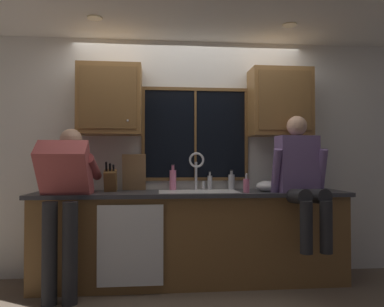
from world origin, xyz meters
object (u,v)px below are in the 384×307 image
object	(u,v)px
cutting_board	(134,172)
mixing_bowl	(267,186)
bottle_green_glass	(210,182)
knife_block	(110,181)
bottle_amber_small	(173,179)
person_standing	(65,191)
person_sitting_on_counter	(301,174)
soap_dispenser	(246,185)
bottle_tall_clear	(231,181)

from	to	relation	value
cutting_board	mixing_bowl	size ratio (longest dim) A/B	1.70
bottle_green_glass	cutting_board	bearing A→B (deg)	-179.70
knife_block	bottle_amber_small	size ratio (longest dim) A/B	1.17
person_standing	person_sitting_on_counter	distance (m)	2.23
bottle_amber_small	soap_dispenser	bearing A→B (deg)	-29.40
person_standing	soap_dispenser	bearing A→B (deg)	4.22
person_standing	knife_block	bearing A→B (deg)	45.06
cutting_board	bottle_tall_clear	distance (m)	1.05
bottle_amber_small	bottle_tall_clear	bearing A→B (deg)	-0.80
cutting_board	mixing_bowl	world-z (taller)	cutting_board
mixing_bowl	bottle_tall_clear	world-z (taller)	bottle_tall_clear
bottle_green_glass	bottle_amber_small	size ratio (longest dim) A/B	0.73
person_standing	knife_block	distance (m)	0.52
bottle_tall_clear	person_standing	bearing A→B (deg)	-162.57
cutting_board	bottle_amber_small	size ratio (longest dim) A/B	1.41
person_standing	bottle_tall_clear	world-z (taller)	person_standing
cutting_board	soap_dispenser	xyz separation A→B (m)	(1.11, -0.39, -0.12)
knife_block	cutting_board	world-z (taller)	cutting_board
bottle_amber_small	knife_block	bearing A→B (deg)	-166.10
soap_dispenser	bottle_tall_clear	xyz separation A→B (m)	(-0.07, 0.39, 0.02)
knife_block	mixing_bowl	size ratio (longest dim) A/B	1.41
cutting_board	bottle_amber_small	xyz separation A→B (m)	(0.41, 0.01, -0.08)
soap_dispenser	knife_block	bearing A→B (deg)	169.91
cutting_board	person_standing	bearing A→B (deg)	-138.89
soap_dispenser	bottle_amber_small	world-z (taller)	bottle_amber_small
soap_dispenser	person_sitting_on_counter	bearing A→B (deg)	-9.97
person_sitting_on_counter	person_standing	bearing A→B (deg)	-179.11
mixing_bowl	bottle_green_glass	size ratio (longest dim) A/B	1.13
bottle_tall_clear	bottle_amber_small	distance (m)	0.63
person_sitting_on_counter	bottle_amber_small	size ratio (longest dim) A/B	4.57
bottle_tall_clear	bottle_green_glass	bearing A→B (deg)	178.50
cutting_board	bottle_tall_clear	bearing A→B (deg)	-0.10
bottle_green_glass	bottle_amber_small	bearing A→B (deg)	179.61
soap_dispenser	mixing_bowl	bearing A→B (deg)	24.24
mixing_bowl	bottle_amber_small	xyz separation A→B (m)	(-0.95, 0.29, 0.06)
knife_block	person_standing	bearing A→B (deg)	-134.94
person_standing	cutting_board	size ratio (longest dim) A/B	3.98
person_sitting_on_counter	mixing_bowl	bearing A→B (deg)	143.53
knife_block	mixing_bowl	distance (m)	1.59
cutting_board	knife_block	bearing A→B (deg)	-146.37
person_standing	bottle_green_glass	size ratio (longest dim) A/B	7.70
person_sitting_on_counter	knife_block	world-z (taller)	person_sitting_on_counter
person_standing	person_sitting_on_counter	world-z (taller)	person_sitting_on_counter
knife_block	soap_dispenser	xyz separation A→B (m)	(1.34, -0.24, -0.04)
cutting_board	mixing_bowl	distance (m)	1.39
bottle_amber_small	mixing_bowl	bearing A→B (deg)	-16.77
cutting_board	soap_dispenser	distance (m)	1.18
person_sitting_on_counter	bottle_green_glass	xyz separation A→B (m)	(-0.82, 0.48, -0.10)
person_sitting_on_counter	knife_block	xyz separation A→B (m)	(-1.86, 0.33, -0.08)
person_standing	bottle_green_glass	bearing A→B (deg)	20.36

